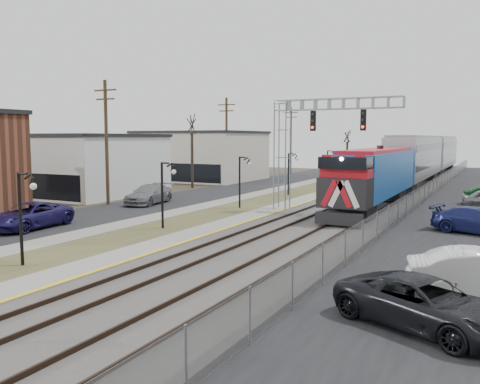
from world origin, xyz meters
The scene contains 19 objects.
street_west centered at (-11.50, 35.00, 0.02)m, with size 7.00×120.00×0.04m, color black.
sidewalk centered at (-7.00, 35.00, 0.04)m, with size 2.00×120.00×0.08m, color gray.
grass_median centered at (-4.00, 35.00, 0.03)m, with size 4.00×120.00×0.06m, color #434625.
platform centered at (-1.00, 35.00, 0.12)m, with size 2.00×120.00×0.24m, color gray.
ballast_bed centered at (4.00, 35.00, 0.10)m, with size 8.00×120.00×0.20m, color #595651.
platform_edge centered at (-0.12, 35.00, 0.24)m, with size 0.24×120.00×0.01m, color gold.
track_near centered at (2.00, 35.00, 0.28)m, with size 1.58×120.00×0.15m.
track_far centered at (5.50, 35.00, 0.28)m, with size 1.58×120.00×0.15m.
train centered at (5.50, 55.22, 2.88)m, with size 3.00×63.05×5.33m.
signal_gantry centered at (1.22, 27.99, 5.59)m, with size 9.00×1.07×8.15m.
lampposts centered at (-4.00, 18.29, 2.00)m, with size 0.14×62.14×4.00m.
utility_poles centered at (-14.50, 25.00, 5.00)m, with size 0.28×80.28×10.00m.
fence centered at (8.20, 35.00, 0.80)m, with size 0.04×120.00×1.60m, color gray.
buildings_west centered at (-21.00, 24.21, 3.01)m, with size 14.00×67.00×7.00m.
bare_trees centered at (-12.66, 38.91, 2.70)m, with size 12.30×42.30×5.95m.
car_lot_c centered at (12.08, 8.32, 0.72)m, with size 2.39×5.18×1.44m, color black.
car_lot_d centered at (12.83, 24.81, 0.74)m, with size 2.07×5.10×1.48m, color navy.
car_street_a centered at (-11.09, 14.39, 0.76)m, with size 2.54×5.50×1.53m, color #1C164E.
car_street_b centered at (-11.78, 26.83, 0.78)m, with size 2.20×5.41×1.57m, color slate.
Camera 1 is at (13.83, -6.45, 5.42)m, focal length 38.00 mm.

